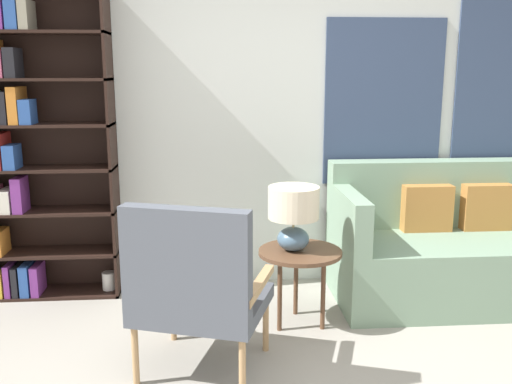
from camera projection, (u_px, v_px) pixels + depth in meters
wall_back at (266, 107)px, 4.24m from camera, size 6.40×0.08×2.70m
bookshelf at (15, 144)px, 3.98m from camera, size 1.06×0.30×2.19m
armchair at (195, 284)px, 2.96m from camera, size 0.82×0.78×0.97m
couch at (461, 248)px, 4.12m from camera, size 1.83×0.86×0.96m
side_table at (300, 258)px, 3.63m from camera, size 0.53×0.53×0.50m
table_lamp at (294, 211)px, 3.57m from camera, size 0.32×0.32×0.41m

